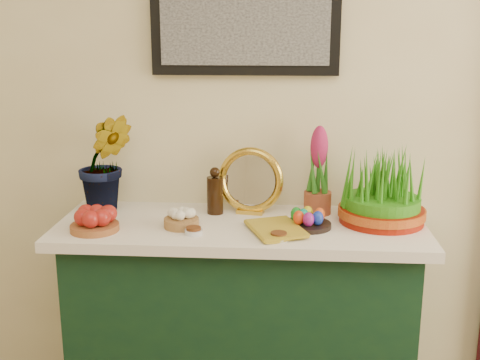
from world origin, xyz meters
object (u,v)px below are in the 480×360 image
object	(u,v)px
sideboard	(241,332)
book	(253,231)
mirror	(251,181)
hyacinth_green	(105,147)
wheatgrass_sabzeh	(383,192)

from	to	relation	value
sideboard	book	distance (m)	0.50
book	mirror	bearing A→B (deg)	74.21
hyacinth_green	book	xyz separation A→B (m)	(0.61, -0.26, -0.25)
sideboard	book	xyz separation A→B (m)	(0.05, -0.14, 0.48)
hyacinth_green	wheatgrass_sabzeh	bearing A→B (deg)	-19.95
mirror	wheatgrass_sabzeh	distance (m)	0.51
wheatgrass_sabzeh	book	bearing A→B (deg)	-159.47
mirror	book	xyz separation A→B (m)	(0.02, -0.27, -0.11)
hyacinth_green	wheatgrass_sabzeh	distance (m)	1.10
mirror	wheatgrass_sabzeh	size ratio (longest dim) A/B	0.82
mirror	book	world-z (taller)	mirror
mirror	wheatgrass_sabzeh	xyz separation A→B (m)	(0.51, -0.09, -0.01)
sideboard	hyacinth_green	world-z (taller)	hyacinth_green
hyacinth_green	mirror	bearing A→B (deg)	-14.52
sideboard	book	world-z (taller)	book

